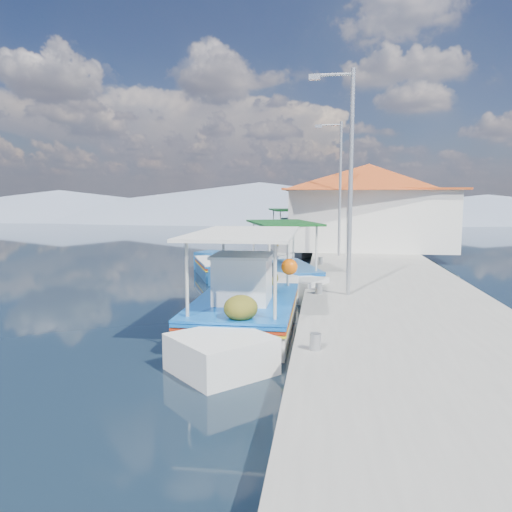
# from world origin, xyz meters

# --- Properties ---
(ground) EXTENTS (160.00, 160.00, 0.00)m
(ground) POSITION_xyz_m (0.00, 0.00, 0.00)
(ground) COLOR black
(ground) RESTS_ON ground
(quay) EXTENTS (5.00, 44.00, 0.50)m
(quay) POSITION_xyz_m (5.90, 6.00, 0.25)
(quay) COLOR gray
(quay) RESTS_ON ground
(bollards) EXTENTS (0.20, 17.20, 0.30)m
(bollards) POSITION_xyz_m (3.80, 5.25, 0.65)
(bollards) COLOR #A5A8AD
(bollards) RESTS_ON quay
(main_caique) EXTENTS (2.40, 7.95, 2.62)m
(main_caique) POSITION_xyz_m (2.09, -0.07, 0.50)
(main_caique) COLOR white
(main_caique) RESTS_ON ground
(caique_green_canopy) EXTENTS (3.35, 6.49, 2.55)m
(caique_green_canopy) POSITION_xyz_m (2.49, 5.89, 0.38)
(caique_green_canopy) COLOR white
(caique_green_canopy) RESTS_ON ground
(caique_blue_hull) EXTENTS (3.02, 5.23, 1.00)m
(caique_blue_hull) POSITION_xyz_m (-0.15, 7.59, 0.27)
(caique_blue_hull) COLOR navy
(caique_blue_hull) RESTS_ON ground
(caique_far) EXTENTS (3.33, 7.61, 2.72)m
(caique_far) POSITION_xyz_m (2.02, 17.38, 0.50)
(caique_far) COLOR white
(caique_far) RESTS_ON ground
(harbor_building) EXTENTS (10.49, 10.49, 4.40)m
(harbor_building) POSITION_xyz_m (6.20, 15.00, 2.78)
(harbor_building) COLOR silver
(harbor_building) RESTS_ON quay
(lamp_post_near) EXTENTS (1.21, 0.14, 6.00)m
(lamp_post_near) POSITION_xyz_m (4.51, 2.00, 3.85)
(lamp_post_near) COLOR #A5A8AD
(lamp_post_near) RESTS_ON quay
(lamp_post_far) EXTENTS (1.21, 0.14, 6.00)m
(lamp_post_far) POSITION_xyz_m (4.51, 11.00, 3.85)
(lamp_post_far) COLOR #A5A8AD
(lamp_post_far) RESTS_ON quay
(mountain_ridge) EXTENTS (171.40, 96.00, 5.50)m
(mountain_ridge) POSITION_xyz_m (6.54, 56.00, 2.04)
(mountain_ridge) COLOR slate
(mountain_ridge) RESTS_ON ground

